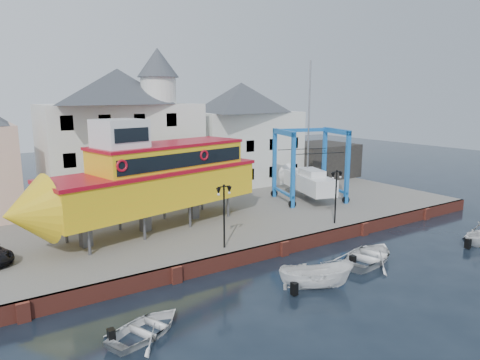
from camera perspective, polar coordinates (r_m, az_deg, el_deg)
ground at (r=29.77m, az=5.84°, el=-9.96°), size 140.00×140.00×0.00m
hardstanding at (r=38.35m, az=-4.53°, el=-4.34°), size 44.00×22.00×1.00m
quay_wall at (r=29.68m, az=5.73°, el=-9.00°), size 44.00×0.47×1.00m
building_white_main at (r=42.04m, az=-15.46°, el=6.13°), size 14.00×8.30×14.00m
building_white_right at (r=48.65m, az=0.18°, el=6.26°), size 12.00×8.00×11.20m
shed_dark at (r=53.69m, az=10.33°, el=2.66°), size 8.00×7.00×4.00m
lamp_post_left at (r=27.27m, az=-2.15°, el=-2.69°), size 1.12×0.32×4.20m
lamp_post_right at (r=33.40m, az=12.72°, el=-0.41°), size 1.12×0.32×4.20m
tour_boat at (r=31.33m, az=-12.67°, el=0.11°), size 19.26×8.56×8.16m
travel_lift at (r=41.47m, az=8.76°, el=0.50°), size 7.07×8.80×12.89m
motorboat_a at (r=25.26m, az=10.08°, el=-14.05°), size 4.57×3.42×1.66m
motorboat_b at (r=29.83m, az=16.86°, el=-10.36°), size 5.96×4.98×1.06m
motorboat_c at (r=36.19m, az=29.29°, el=-7.52°), size 3.71×3.26×1.85m
motorboat_d at (r=21.14m, az=-12.30°, el=-19.43°), size 4.74×4.14×0.82m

